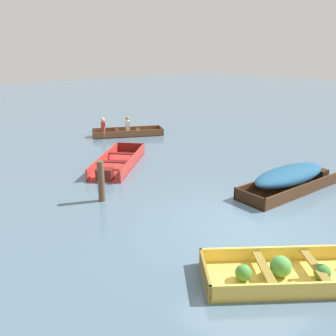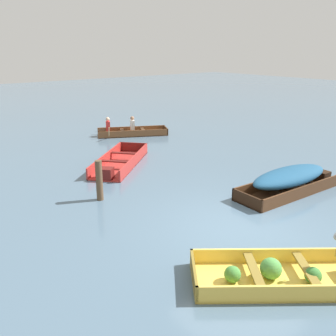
% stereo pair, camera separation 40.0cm
% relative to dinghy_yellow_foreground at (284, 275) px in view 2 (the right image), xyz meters
% --- Properties ---
extents(ground_plane, '(80.00, 80.00, 0.00)m').
position_rel_dinghy_yellow_foreground_xyz_m(ground_plane, '(1.04, 1.79, -0.13)').
color(ground_plane, slate).
extents(dinghy_yellow_foreground, '(3.17, 2.84, 0.42)m').
position_rel_dinghy_yellow_foreground_xyz_m(dinghy_yellow_foreground, '(0.00, 0.00, 0.00)').
color(dinghy_yellow_foreground, '#E5BC47').
rests_on(dinghy_yellow_foreground, ground).
extents(skiff_dark_varnish_near_moored, '(3.52, 1.23, 0.72)m').
position_rel_dinghy_yellow_foreground_xyz_m(skiff_dark_varnish_near_moored, '(3.79, 2.45, 0.28)').
color(skiff_dark_varnish_near_moored, '#4C2D19').
rests_on(skiff_dark_varnish_near_moored, ground).
extents(skiff_red_mid_moored, '(3.36, 3.10, 0.39)m').
position_rel_dinghy_yellow_foreground_xyz_m(skiff_red_mid_moored, '(1.29, 7.57, 0.00)').
color(skiff_red_mid_moored, '#AD2D28').
rests_on(skiff_red_mid_moored, ground).
extents(rowboat_wooden_brown_with_crew, '(3.32, 2.70, 0.89)m').
position_rel_dinghy_yellow_foreground_xyz_m(rowboat_wooden_brown_with_crew, '(4.18, 11.44, 0.05)').
color(rowboat_wooden_brown_with_crew, brown).
rests_on(rowboat_wooden_brown_with_crew, ground).
extents(mooring_post, '(0.18, 0.18, 1.11)m').
position_rel_dinghy_yellow_foreground_xyz_m(mooring_post, '(-0.69, 5.34, 0.42)').
color(mooring_post, brown).
rests_on(mooring_post, ground).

